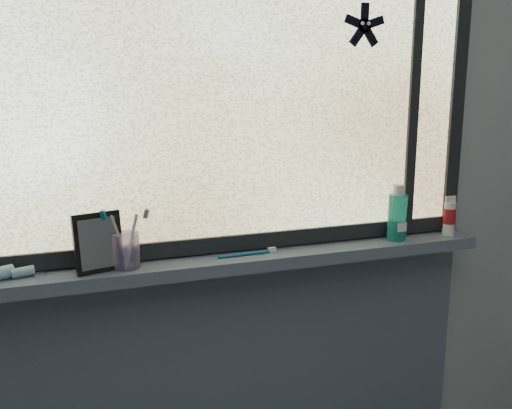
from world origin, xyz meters
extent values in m
cube|color=#9EA3A8|center=(0.00, 1.30, 1.25)|extent=(3.00, 0.01, 2.50)
cube|color=#505A6B|center=(0.00, 1.23, 1.00)|extent=(1.62, 0.14, 0.04)
cube|color=#505A6B|center=(0.00, 1.29, 0.49)|extent=(1.62, 0.02, 0.98)
cube|color=silver|center=(0.00, 1.28, 1.53)|extent=(1.50, 0.01, 1.00)
cube|color=black|center=(0.00, 1.28, 1.05)|extent=(1.60, 0.03, 0.05)
cube|color=black|center=(0.78, 1.28, 1.53)|extent=(0.05, 0.03, 1.10)
cube|color=black|center=(0.60, 1.28, 1.53)|extent=(0.03, 0.03, 1.00)
cube|color=black|center=(-0.45, 1.22, 1.11)|extent=(0.15, 0.10, 0.17)
cylinder|color=#C4ACE3|center=(-0.38, 1.23, 1.07)|extent=(0.10, 0.10, 0.10)
cylinder|color=teal|center=(0.53, 1.22, 1.12)|extent=(0.07, 0.07, 0.16)
cylinder|color=silver|center=(0.74, 1.22, 1.09)|extent=(0.05, 0.05, 0.10)
camera|label=1|loc=(-0.54, -0.39, 1.55)|focal=40.00mm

